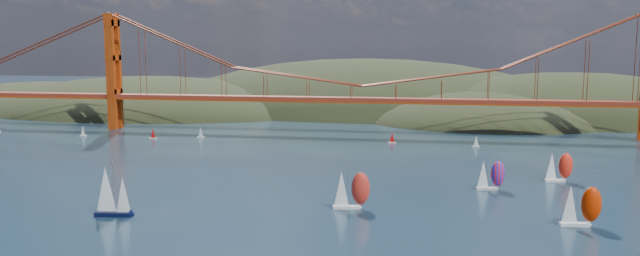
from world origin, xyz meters
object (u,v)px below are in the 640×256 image
object	(u,v)px
sloop_navy	(111,192)
racer_rwb	(490,174)
racer_1	(580,205)
racer_0	(351,189)
racer_3	(558,166)

from	to	relation	value
sloop_navy	racer_rwb	distance (m)	102.32
racer_1	racer_0	bearing A→B (deg)	167.54
racer_0	racer_rwb	world-z (taller)	racer_0
racer_1	racer_rwb	world-z (taller)	racer_1
racer_0	racer_1	world-z (taller)	racer_0
sloop_navy	racer_3	xyz separation A→B (m)	(113.95, 57.19, -1.31)
sloop_navy	racer_0	world-z (taller)	sloop_navy
sloop_navy	racer_rwb	world-z (taller)	sloop_navy
racer_3	racer_rwb	bearing A→B (deg)	-161.16
racer_1	racer_3	world-z (taller)	racer_1
sloop_navy	racer_rwb	size ratio (longest dim) A/B	1.44
racer_0	racer_3	size ratio (longest dim) A/B	1.09
sloop_navy	racer_1	world-z (taller)	sloop_navy
racer_3	racer_rwb	world-z (taller)	racer_3
racer_3	sloop_navy	bearing A→B (deg)	-168.02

